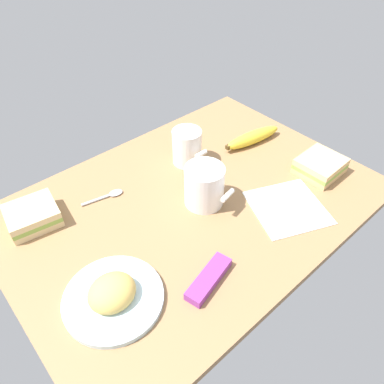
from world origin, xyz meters
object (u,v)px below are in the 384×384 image
Objects in this scene: snack_bar at (209,279)px; paper_napkin at (288,208)px; sandwich_side at (320,166)px; plate_of_food at (113,295)px; coffee_mug_black at (187,146)px; spoon at (109,195)px; coffee_mug_milky at (204,185)px; sandwich_main at (33,216)px; banana at (253,138)px.

paper_napkin is (-28.77, -2.47, -0.85)cm from snack_bar.
sandwich_side reaches higher than snack_bar.
coffee_mug_black reaches higher than plate_of_food.
sandwich_side is 55.90cm from spoon.
coffee_mug_milky reaches higher than sandwich_main.
snack_bar is 0.73× the size of paper_napkin.
sandwich_main is (2.73, -29.58, 0.59)cm from plate_of_food.
plate_of_food is at bearing -3.32° from sandwich_side.
snack_bar is (43.01, 26.59, -0.91)cm from banana.
plate_of_food reaches higher than paper_napkin.
snack_bar is (-19.22, 38.67, -1.20)cm from sandwich_main.
sandwich_side is (-65.25, 33.20, -0.00)cm from sandwich_main.
sandwich_main reaches higher than paper_napkin.
banana reaches higher than snack_bar.
plate_of_food is 62.63cm from sandwich_side.
sandwich_main is at bearing -77.84° from snack_bar.
sandwich_main reaches higher than spoon.
coffee_mug_milky is 0.73× the size of paper_napkin.
paper_napkin is at bearing 142.97° from sandwich_main.
plate_of_food is 29.71cm from sandwich_main.
coffee_mug_black is 0.93× the size of spoon.
sandwich_side is at bearing 158.52° from coffee_mug_milky.
banana is (3.03, -21.12, -0.29)cm from sandwich_side.
banana is (-20.41, 6.02, -3.18)cm from coffee_mug_black.
plate_of_food is 1.59× the size of coffee_mug_milky.
spoon is at bearing -31.64° from sandwich_side.
plate_of_food is at bearing 31.03° from coffee_mug_black.
paper_napkin is (-47.99, 36.20, -2.05)cm from sandwich_main.
coffee_mug_black is 0.82× the size of snack_bar.
coffee_mug_milky is at bearing -164.84° from plate_of_food.
sandwich_main reaches higher than banana.
coffee_mug_black reaches higher than banana.
sandwich_side is at bearing 176.68° from plate_of_food.
banana is at bearing -162.25° from coffee_mug_milky.
sandwich_main is 60.15cm from paper_napkin.
plate_of_food is at bearing 95.27° from sandwich_main.
coffee_mug_black is 21.52cm from banana.
sandwich_main is at bearing -8.25° from coffee_mug_black.
spoon is (24.13, -2.16, -4.71)cm from coffee_mug_black.
coffee_mug_milky is 29.52cm from banana.
snack_bar is at bearing 31.73° from banana.
plate_of_food reaches higher than snack_bar.
coffee_mug_black is at bearing -116.65° from coffee_mug_milky.
plate_of_food reaches higher than sandwich_side.
sandwich_main is at bearing -31.50° from coffee_mug_milky.
spoon is 0.88× the size of snack_bar.
spoon is (-14.96, -25.68, -1.23)cm from plate_of_food.
sandwich_side is at bearing 130.82° from coffee_mug_black.
coffee_mug_milky is 0.62× the size of banana.
snack_bar is (22.59, 32.61, -4.10)cm from coffee_mug_black.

